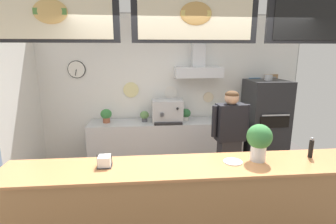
{
  "coord_description": "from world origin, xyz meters",
  "views": [
    {
      "loc": [
        -0.53,
        -2.81,
        2.14
      ],
      "look_at": [
        -0.21,
        0.66,
        1.34
      ],
      "focal_mm": 27.52,
      "sensor_mm": 36.0,
      "label": 1
    }
  ],
  "objects_px": {
    "potted_thyme": "(106,115)",
    "potted_sage": "(224,112)",
    "potted_basil": "(144,116)",
    "condiment_plate": "(233,162)",
    "napkin_holder": "(105,162)",
    "pizza_oven": "(264,124)",
    "espresso_machine": "(167,111)",
    "pepper_grinder": "(311,147)",
    "basil_vase": "(259,141)",
    "potted_oregano": "(186,114)",
    "shop_worker": "(229,141)"
  },
  "relations": [
    {
      "from": "shop_worker",
      "to": "potted_oregano",
      "type": "bearing_deg",
      "value": -74.63
    },
    {
      "from": "napkin_holder",
      "to": "basil_vase",
      "type": "distance_m",
      "value": 1.63
    },
    {
      "from": "potted_basil",
      "to": "basil_vase",
      "type": "bearing_deg",
      "value": -60.98
    },
    {
      "from": "shop_worker",
      "to": "pepper_grinder",
      "type": "distance_m",
      "value": 1.15
    },
    {
      "from": "potted_sage",
      "to": "basil_vase",
      "type": "distance_m",
      "value": 2.24
    },
    {
      "from": "potted_thyme",
      "to": "napkin_holder",
      "type": "height_order",
      "value": "same"
    },
    {
      "from": "potted_thyme",
      "to": "potted_sage",
      "type": "height_order",
      "value": "potted_sage"
    },
    {
      "from": "napkin_holder",
      "to": "condiment_plate",
      "type": "bearing_deg",
      "value": -0.84
    },
    {
      "from": "potted_thyme",
      "to": "potted_oregano",
      "type": "xyz_separation_m",
      "value": [
        1.48,
        0.02,
        -0.02
      ]
    },
    {
      "from": "potted_sage",
      "to": "pepper_grinder",
      "type": "distance_m",
      "value": 2.21
    },
    {
      "from": "pizza_oven",
      "to": "potted_sage",
      "type": "height_order",
      "value": "pizza_oven"
    },
    {
      "from": "potted_oregano",
      "to": "potted_thyme",
      "type": "bearing_deg",
      "value": -179.19
    },
    {
      "from": "potted_oregano",
      "to": "condiment_plate",
      "type": "distance_m",
      "value": 2.23
    },
    {
      "from": "potted_thyme",
      "to": "pepper_grinder",
      "type": "relative_size",
      "value": 1.08
    },
    {
      "from": "shop_worker",
      "to": "potted_oregano",
      "type": "distance_m",
      "value": 1.3
    },
    {
      "from": "shop_worker",
      "to": "potted_thyme",
      "type": "relative_size",
      "value": 6.37
    },
    {
      "from": "potted_basil",
      "to": "pepper_grinder",
      "type": "relative_size",
      "value": 0.86
    },
    {
      "from": "potted_basil",
      "to": "napkin_holder",
      "type": "xyz_separation_m",
      "value": [
        -0.41,
        -2.19,
        0.06
      ]
    },
    {
      "from": "espresso_machine",
      "to": "basil_vase",
      "type": "height_order",
      "value": "basil_vase"
    },
    {
      "from": "potted_thyme",
      "to": "espresso_machine",
      "type": "bearing_deg",
      "value": -1.55
    },
    {
      "from": "basil_vase",
      "to": "napkin_holder",
      "type": "bearing_deg",
      "value": -179.81
    },
    {
      "from": "potted_oregano",
      "to": "pepper_grinder",
      "type": "bearing_deg",
      "value": -64.26
    },
    {
      "from": "espresso_machine",
      "to": "potted_basil",
      "type": "bearing_deg",
      "value": 174.62
    },
    {
      "from": "pizza_oven",
      "to": "napkin_holder",
      "type": "relative_size",
      "value": 11.53
    },
    {
      "from": "potted_oregano",
      "to": "basil_vase",
      "type": "relative_size",
      "value": 0.57
    },
    {
      "from": "pepper_grinder",
      "to": "condiment_plate",
      "type": "relative_size",
      "value": 1.19
    },
    {
      "from": "potted_basil",
      "to": "pizza_oven",
      "type": "bearing_deg",
      "value": -3.87
    },
    {
      "from": "pizza_oven",
      "to": "potted_sage",
      "type": "xyz_separation_m",
      "value": [
        -0.75,
        0.18,
        0.2
      ]
    },
    {
      "from": "potted_oregano",
      "to": "condiment_plate",
      "type": "height_order",
      "value": "potted_oregano"
    },
    {
      "from": "potted_basil",
      "to": "potted_thyme",
      "type": "bearing_deg",
      "value": -179.23
    },
    {
      "from": "potted_basil",
      "to": "condiment_plate",
      "type": "distance_m",
      "value": 2.4
    },
    {
      "from": "basil_vase",
      "to": "pizza_oven",
      "type": "bearing_deg",
      "value": 62.5
    },
    {
      "from": "espresso_machine",
      "to": "napkin_holder",
      "type": "relative_size",
      "value": 3.69
    },
    {
      "from": "napkin_holder",
      "to": "espresso_machine",
      "type": "bearing_deg",
      "value": 68.82
    },
    {
      "from": "pepper_grinder",
      "to": "napkin_holder",
      "type": "bearing_deg",
      "value": -179.25
    },
    {
      "from": "potted_basil",
      "to": "napkin_holder",
      "type": "height_order",
      "value": "napkin_holder"
    },
    {
      "from": "espresso_machine",
      "to": "napkin_holder",
      "type": "bearing_deg",
      "value": -111.18
    },
    {
      "from": "shop_worker",
      "to": "potted_sage",
      "type": "relative_size",
      "value": 6.31
    },
    {
      "from": "pepper_grinder",
      "to": "basil_vase",
      "type": "bearing_deg",
      "value": -177.76
    },
    {
      "from": "shop_worker",
      "to": "condiment_plate",
      "type": "bearing_deg",
      "value": 68.06
    },
    {
      "from": "potted_oregano",
      "to": "pepper_grinder",
      "type": "height_order",
      "value": "pepper_grinder"
    },
    {
      "from": "shop_worker",
      "to": "potted_oregano",
      "type": "xyz_separation_m",
      "value": [
        -0.45,
        1.22,
        0.13
      ]
    },
    {
      "from": "potted_thyme",
      "to": "napkin_holder",
      "type": "relative_size",
      "value": 1.68
    },
    {
      "from": "espresso_machine",
      "to": "potted_sage",
      "type": "relative_size",
      "value": 2.18
    },
    {
      "from": "potted_basil",
      "to": "pepper_grinder",
      "type": "bearing_deg",
      "value": -49.78
    },
    {
      "from": "potted_oregano",
      "to": "potted_basil",
      "type": "bearing_deg",
      "value": -179.16
    },
    {
      "from": "condiment_plate",
      "to": "shop_worker",
      "type": "bearing_deg",
      "value": 73.19
    },
    {
      "from": "shop_worker",
      "to": "condiment_plate",
      "type": "xyz_separation_m",
      "value": [
        -0.3,
        -1.01,
        0.13
      ]
    },
    {
      "from": "potted_thyme",
      "to": "napkin_holder",
      "type": "bearing_deg",
      "value": -82.46
    },
    {
      "from": "potted_oregano",
      "to": "condiment_plate",
      "type": "bearing_deg",
      "value": -86.14
    }
  ]
}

